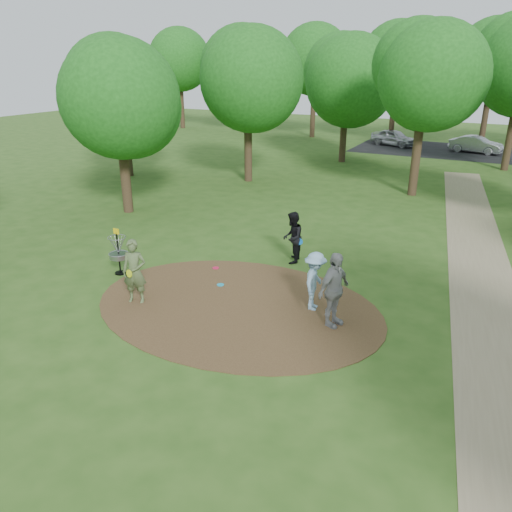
% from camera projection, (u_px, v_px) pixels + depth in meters
% --- Properties ---
extents(ground, '(100.00, 100.00, 0.00)m').
position_uv_depth(ground, '(237.00, 306.00, 14.12)').
color(ground, '#2D5119').
rests_on(ground, ground).
extents(dirt_clearing, '(8.40, 8.40, 0.02)m').
position_uv_depth(dirt_clearing, '(237.00, 306.00, 14.11)').
color(dirt_clearing, '#47301C').
rests_on(dirt_clearing, ground).
extents(footpath, '(7.55, 39.89, 0.01)m').
position_uv_depth(footpath, '(491.00, 326.00, 13.03)').
color(footpath, '#8C7A5B').
rests_on(footpath, ground).
extents(parking_lot, '(14.00, 8.00, 0.01)m').
position_uv_depth(parking_lot, '(450.00, 151.00, 38.15)').
color(parking_lot, black).
rests_on(parking_lot, ground).
extents(player_observer_with_disc, '(0.80, 0.66, 1.88)m').
position_uv_depth(player_observer_with_disc, '(134.00, 272.00, 14.03)').
color(player_observer_with_disc, '#4F6239').
rests_on(player_observer_with_disc, ground).
extents(player_throwing_with_disc, '(1.04, 1.16, 1.68)m').
position_uv_depth(player_throwing_with_disc, '(315.00, 281.00, 13.65)').
color(player_throwing_with_disc, '#91BBD9').
rests_on(player_throwing_with_disc, ground).
extents(player_walking_with_disc, '(0.85, 0.99, 1.78)m').
position_uv_depth(player_walking_with_disc, '(292.00, 238.00, 16.86)').
color(player_walking_with_disc, black).
rests_on(player_walking_with_disc, ground).
extents(player_waiting_with_disc, '(0.82, 1.28, 2.03)m').
position_uv_depth(player_waiting_with_disc, '(334.00, 290.00, 12.73)').
color(player_waiting_with_disc, gray).
rests_on(player_waiting_with_disc, ground).
extents(disc_ground_cyan, '(0.22, 0.22, 0.02)m').
position_uv_depth(disc_ground_cyan, '(220.00, 285.00, 15.38)').
color(disc_ground_cyan, '#189AC1').
rests_on(disc_ground_cyan, dirt_clearing).
extents(disc_ground_red, '(0.22, 0.22, 0.02)m').
position_uv_depth(disc_ground_red, '(216.00, 268.00, 16.62)').
color(disc_ground_red, '#DF1649').
rests_on(disc_ground_red, dirt_clearing).
extents(car_left, '(4.05, 2.75, 1.28)m').
position_uv_depth(car_left, '(394.00, 138.00, 40.10)').
color(car_left, '#A7A8AF').
rests_on(car_left, ground).
extents(car_right, '(3.91, 2.00, 1.23)m').
position_uv_depth(car_right, '(476.00, 145.00, 37.02)').
color(car_right, '#999AA0').
rests_on(car_right, ground).
extents(disc_golf_basket, '(0.63, 0.63, 1.54)m').
position_uv_depth(disc_golf_basket, '(118.00, 248.00, 15.94)').
color(disc_golf_basket, black).
rests_on(disc_golf_basket, ground).
extents(tree_ring, '(37.39, 45.39, 9.10)m').
position_uv_depth(tree_ring, '(392.00, 96.00, 19.04)').
color(tree_ring, '#332316').
rests_on(tree_ring, ground).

